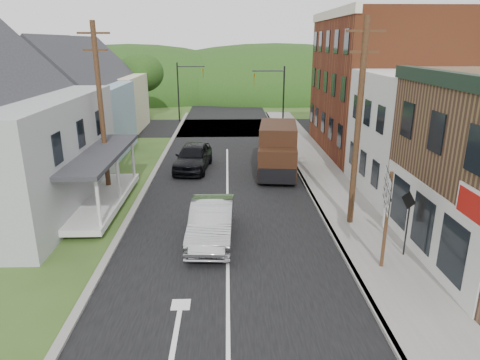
{
  "coord_description": "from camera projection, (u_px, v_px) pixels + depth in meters",
  "views": [
    {
      "loc": [
        0.04,
        -14.36,
        7.99
      ],
      "look_at": [
        0.57,
        3.5,
        2.2
      ],
      "focal_mm": 32.0,
      "sensor_mm": 36.0,
      "label": 1
    }
  ],
  "objects": [
    {
      "name": "ground",
      "position": [
        228.0,
        264.0,
        16.12
      ],
      "size": [
        120.0,
        120.0,
        0.0
      ],
      "primitive_type": "plane",
      "color": "#2D4719",
      "rests_on": "ground"
    },
    {
      "name": "road",
      "position": [
        227.0,
        182.0,
        25.62
      ],
      "size": [
        9.0,
        90.0,
        0.02
      ],
      "primitive_type": "cube",
      "color": "black",
      "rests_on": "ground"
    },
    {
      "name": "cross_road",
      "position": [
        227.0,
        127.0,
        41.79
      ],
      "size": [
        60.0,
        9.0,
        0.02
      ],
      "primitive_type": "cube",
      "color": "black",
      "rests_on": "ground"
    },
    {
      "name": "sidewalk_right",
      "position": [
        333.0,
        190.0,
        23.87
      ],
      "size": [
        2.8,
        55.0,
        0.15
      ],
      "primitive_type": "cube",
      "color": "slate",
      "rests_on": "ground"
    },
    {
      "name": "curb_right",
      "position": [
        309.0,
        191.0,
        23.83
      ],
      "size": [
        0.2,
        55.0,
        0.15
      ],
      "primitive_type": "cube",
      "color": "slate",
      "rests_on": "ground"
    },
    {
      "name": "curb_left",
      "position": [
        143.0,
        193.0,
        23.57
      ],
      "size": [
        0.3,
        55.0,
        0.12
      ],
      "primitive_type": "cube",
      "color": "slate",
      "rests_on": "ground"
    },
    {
      "name": "storefront_white",
      "position": [
        441.0,
        136.0,
        22.57
      ],
      "size": [
        8.0,
        7.0,
        6.5
      ],
      "primitive_type": "cube",
      "color": "silver",
      "rests_on": "ground"
    },
    {
      "name": "storefront_red",
      "position": [
        382.0,
        85.0,
        31.06
      ],
      "size": [
        8.0,
        12.0,
        10.0
      ],
      "primitive_type": "cube",
      "color": "brown",
      "rests_on": "ground"
    },
    {
      "name": "house_blue",
      "position": [
        74.0,
        104.0,
        30.83
      ],
      "size": [
        7.14,
        8.16,
        7.28
      ],
      "color": "#87A2B8",
      "rests_on": "ground"
    },
    {
      "name": "house_cream",
      "position": [
        102.0,
        91.0,
        39.37
      ],
      "size": [
        7.14,
        8.16,
        7.28
      ],
      "color": "beige",
      "rests_on": "ground"
    },
    {
      "name": "utility_pole_right",
      "position": [
        358.0,
        124.0,
        18.17
      ],
      "size": [
        1.6,
        0.26,
        9.0
      ],
      "color": "#472D19",
      "rests_on": "ground"
    },
    {
      "name": "utility_pole_left",
      "position": [
        101.0,
        109.0,
        22.1
      ],
      "size": [
        1.6,
        0.26,
        9.0
      ],
      "color": "#472D19",
      "rests_on": "ground"
    },
    {
      "name": "traffic_signal_right",
      "position": [
        276.0,
        92.0,
        37.42
      ],
      "size": [
        2.87,
        0.2,
        6.0
      ],
      "color": "black",
      "rests_on": "ground"
    },
    {
      "name": "traffic_signal_left",
      "position": [
        185.0,
        85.0,
        43.84
      ],
      "size": [
        2.87,
        0.2,
        6.0
      ],
      "color": "black",
      "rests_on": "ground"
    },
    {
      "name": "tree_left_d",
      "position": [
        141.0,
        73.0,
        44.78
      ],
      "size": [
        4.8,
        4.8,
        6.94
      ],
      "color": "#382616",
      "rests_on": "ground"
    },
    {
      "name": "forested_ridge",
      "position": [
        227.0,
        94.0,
        68.41
      ],
      "size": [
        90.0,
        30.0,
        16.0
      ],
      "primitive_type": "ellipsoid",
      "color": "#163811",
      "rests_on": "ground"
    },
    {
      "name": "silver_sedan",
      "position": [
        212.0,
        222.0,
        17.84
      ],
      "size": [
        1.96,
        5.07,
        1.65
      ],
      "primitive_type": "imported",
      "rotation": [
        0.0,
        0.0,
        -0.04
      ],
      "color": "#AEAEB2",
      "rests_on": "ground"
    },
    {
      "name": "dark_sedan",
      "position": [
        193.0,
        157.0,
        27.76
      ],
      "size": [
        2.58,
        5.23,
        1.72
      ],
      "primitive_type": "imported",
      "rotation": [
        0.0,
        0.0,
        -0.11
      ],
      "color": "black",
      "rests_on": "ground"
    },
    {
      "name": "delivery_van",
      "position": [
        278.0,
        150.0,
        26.6
      ],
      "size": [
        2.86,
        5.77,
        3.11
      ],
      "rotation": [
        0.0,
        0.0,
        -0.12
      ],
      "color": "black",
      "rests_on": "ground"
    },
    {
      "name": "route_sign_cluster",
      "position": [
        386.0,
        206.0,
        14.99
      ],
      "size": [
        0.6,
        2.01,
        3.61
      ],
      "rotation": [
        0.0,
        0.0,
        -0.26
      ],
      "color": "#472D19",
      "rests_on": "sidewalk_right"
    },
    {
      "name": "warning_sign",
      "position": [
        408.0,
        215.0,
        16.02
      ],
      "size": [
        0.28,
        0.67,
        2.6
      ],
      "rotation": [
        0.0,
        0.0,
        0.38
      ],
      "color": "black",
      "rests_on": "sidewalk_right"
    }
  ]
}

